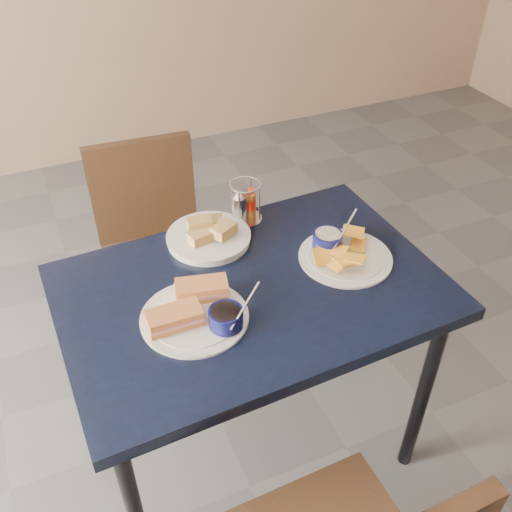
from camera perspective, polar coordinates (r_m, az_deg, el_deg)
name	(u,v)px	position (r m, az deg, el deg)	size (l,w,h in m)	color
ground	(250,487)	(2.08, -0.58, -22.09)	(6.00, 6.00, 0.00)	#4A4A4F
dining_table	(252,306)	(1.66, -0.40, -5.05)	(1.09, 0.75, 0.75)	black
chair_far	(151,235)	(2.27, -10.50, 2.07)	(0.43, 0.41, 0.85)	#301C10
sandwich_plate	(198,311)	(1.51, -5.86, -5.47)	(0.31, 0.29, 0.12)	white
plantain_plate	(339,251)	(1.72, 8.30, 0.52)	(0.28, 0.28, 0.12)	white
bread_basket	(209,235)	(1.76, -4.74, 2.06)	(0.26, 0.26, 0.07)	white
condiment_caddy	(244,205)	(1.83, -1.23, 5.14)	(0.11, 0.11, 0.14)	silver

